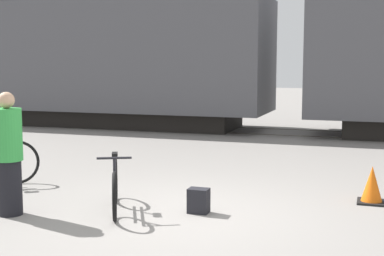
# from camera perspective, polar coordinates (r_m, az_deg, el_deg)

# --- Properties ---
(ground_plane) EXTENTS (80.00, 80.00, 0.00)m
(ground_plane) POSITION_cam_1_polar(r_m,az_deg,el_deg) (7.35, -1.04, -9.18)
(ground_plane) COLOR gray
(freight_train) EXTENTS (26.93, 3.02, 5.46)m
(freight_train) POSITION_cam_1_polar(r_m,az_deg,el_deg) (16.14, 10.31, 9.69)
(freight_train) COLOR black
(freight_train) RESTS_ON ground_plane
(rail_near) EXTENTS (38.93, 0.07, 0.01)m
(rail_near) POSITION_cam_1_polar(r_m,az_deg,el_deg) (15.54, 9.70, -0.75)
(rail_near) COLOR #4C4238
(rail_near) RESTS_ON ground_plane
(rail_far) EXTENTS (38.93, 0.07, 0.01)m
(rail_far) POSITION_cam_1_polar(r_m,az_deg,el_deg) (16.95, 10.47, -0.15)
(rail_far) COLOR #4C4238
(rail_far) RESTS_ON ground_plane
(bicycle_black) EXTENTS (0.78, 1.52, 0.81)m
(bicycle_black) POSITION_cam_1_polar(r_m,az_deg,el_deg) (7.51, -8.21, -6.16)
(bicycle_black) COLOR black
(bicycle_black) RESTS_ON ground_plane
(person_in_green) EXTENTS (0.38, 0.38, 1.66)m
(person_in_green) POSITION_cam_1_polar(r_m,az_deg,el_deg) (7.56, -18.99, -2.71)
(person_in_green) COLOR black
(person_in_green) RESTS_ON ground_plane
(backpack) EXTENTS (0.28, 0.20, 0.34)m
(backpack) POSITION_cam_1_polar(r_m,az_deg,el_deg) (7.37, 0.71, -7.76)
(backpack) COLOR black
(backpack) RESTS_ON ground_plane
(traffic_cone) EXTENTS (0.40, 0.40, 0.55)m
(traffic_cone) POSITION_cam_1_polar(r_m,az_deg,el_deg) (8.29, 18.64, -5.88)
(traffic_cone) COLOR black
(traffic_cone) RESTS_ON ground_plane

